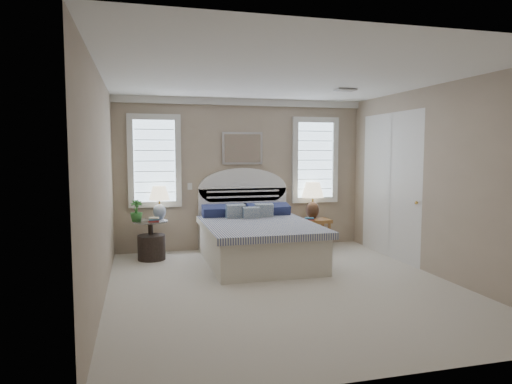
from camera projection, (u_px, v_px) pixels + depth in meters
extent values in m
cube|color=beige|center=(285.00, 286.00, 5.98)|extent=(4.50, 5.00, 0.01)
cube|color=white|center=(286.00, 77.00, 5.74)|extent=(4.50, 5.00, 0.01)
cube|color=gray|center=(242.00, 174.00, 8.27)|extent=(4.50, 0.02, 2.70)
cube|color=gray|center=(101.00, 187.00, 5.30)|extent=(0.02, 5.00, 2.70)
cube|color=gray|center=(437.00, 181.00, 6.42)|extent=(0.02, 5.00, 2.70)
cube|color=silver|center=(242.00, 102.00, 8.11)|extent=(4.50, 0.08, 0.12)
cube|color=#B2B2B2|center=(345.00, 90.00, 6.81)|extent=(0.30, 0.20, 0.02)
cube|color=silver|center=(190.00, 186.00, 8.03)|extent=(0.08, 0.01, 0.12)
cube|color=silver|center=(155.00, 161.00, 7.84)|extent=(0.90, 0.06, 1.60)
cube|color=silver|center=(315.00, 160.00, 8.58)|extent=(0.90, 0.06, 1.60)
cube|color=silver|center=(243.00, 148.00, 8.19)|extent=(0.74, 0.04, 0.58)
cube|color=silver|center=(390.00, 185.00, 7.58)|extent=(0.02, 1.80, 2.40)
cube|color=silver|center=(259.00, 245.00, 7.24)|extent=(1.60, 2.10, 0.55)
cube|color=navy|center=(259.00, 226.00, 7.16)|extent=(1.72, 2.15, 0.10)
cube|color=white|center=(243.00, 218.00, 8.28)|extent=(1.62, 0.08, 1.10)
cube|color=#1D204A|center=(224.00, 211.00, 7.90)|extent=(0.75, 0.31, 0.23)
cube|color=#1D204A|center=(268.00, 210.00, 8.10)|extent=(0.75, 0.31, 0.23)
cube|color=#38547E|center=(235.00, 214.00, 7.71)|extent=(0.33, 0.20, 0.34)
cube|color=#38547E|center=(264.00, 213.00, 7.84)|extent=(0.33, 0.20, 0.34)
cube|color=#38547E|center=(251.00, 215.00, 7.68)|extent=(0.28, 0.14, 0.29)
cylinder|color=black|center=(151.00, 257.00, 7.54)|extent=(0.32, 0.32, 0.03)
cylinder|color=black|center=(151.00, 240.00, 7.52)|extent=(0.08, 0.08, 0.60)
cylinder|color=silver|center=(150.00, 221.00, 7.49)|extent=(0.56, 0.56, 0.02)
cube|color=olive|center=(316.00, 221.00, 8.33)|extent=(0.50, 0.40, 0.06)
cube|color=olive|center=(316.00, 238.00, 8.36)|extent=(0.44, 0.34, 0.03)
cube|color=olive|center=(308.00, 237.00, 8.16)|extent=(0.04, 0.04, 0.47)
cube|color=olive|center=(302.00, 234.00, 8.45)|extent=(0.04, 0.04, 0.47)
cube|color=olive|center=(329.00, 236.00, 8.26)|extent=(0.04, 0.04, 0.47)
cube|color=olive|center=(323.00, 233.00, 8.55)|extent=(0.04, 0.04, 0.47)
cylinder|color=black|center=(152.00, 247.00, 7.44)|extent=(0.59, 0.59, 0.40)
cylinder|color=silver|center=(160.00, 218.00, 7.66)|extent=(0.15, 0.15, 0.03)
ellipsoid|color=silver|center=(160.00, 212.00, 7.65)|extent=(0.27, 0.27, 0.26)
cylinder|color=gold|center=(159.00, 202.00, 7.64)|extent=(0.04, 0.04, 0.10)
cylinder|color=black|center=(312.00, 217.00, 8.47)|extent=(0.16, 0.16, 0.03)
ellipsoid|color=black|center=(312.00, 210.00, 8.46)|extent=(0.29, 0.29, 0.32)
cylinder|color=gold|center=(313.00, 200.00, 8.44)|extent=(0.04, 0.04, 0.11)
imported|color=#2E7431|center=(136.00, 211.00, 7.38)|extent=(0.22, 0.22, 0.35)
cube|color=maroon|center=(154.00, 221.00, 7.38)|extent=(0.18, 0.13, 0.02)
cube|color=#2A5C7E|center=(154.00, 219.00, 7.38)|extent=(0.17, 0.12, 0.02)
cube|color=beige|center=(154.00, 218.00, 7.37)|extent=(0.16, 0.11, 0.02)
cube|color=maroon|center=(309.00, 220.00, 8.20)|extent=(0.19, 0.15, 0.02)
cube|color=#2A5C7E|center=(309.00, 218.00, 8.20)|extent=(0.18, 0.14, 0.02)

